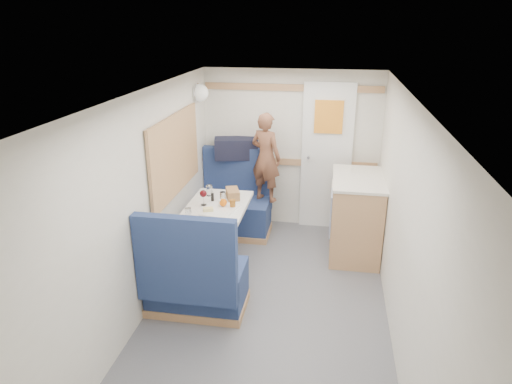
% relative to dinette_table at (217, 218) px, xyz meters
% --- Properties ---
extents(floor, '(4.50, 4.50, 0.00)m').
position_rel_dinette_table_xyz_m(floor, '(0.65, -1.00, -0.57)').
color(floor, '#515156').
rests_on(floor, ground).
extents(ceiling, '(4.50, 4.50, 0.00)m').
position_rel_dinette_table_xyz_m(ceiling, '(0.65, -1.00, 1.43)').
color(ceiling, silver).
rests_on(ceiling, wall_back).
extents(wall_back, '(2.20, 0.02, 2.00)m').
position_rel_dinette_table_xyz_m(wall_back, '(0.65, 1.25, 0.43)').
color(wall_back, silver).
rests_on(wall_back, floor).
extents(wall_left, '(0.02, 4.50, 2.00)m').
position_rel_dinette_table_xyz_m(wall_left, '(-0.45, -1.00, 0.43)').
color(wall_left, silver).
rests_on(wall_left, floor).
extents(wall_right, '(0.02, 4.50, 2.00)m').
position_rel_dinette_table_xyz_m(wall_right, '(1.75, -1.00, 0.43)').
color(wall_right, silver).
rests_on(wall_right, floor).
extents(oak_trim_low, '(2.15, 0.02, 0.08)m').
position_rel_dinette_table_xyz_m(oak_trim_low, '(0.65, 1.23, 0.28)').
color(oak_trim_low, '#A7794B').
rests_on(oak_trim_low, wall_back).
extents(oak_trim_high, '(2.15, 0.02, 0.08)m').
position_rel_dinette_table_xyz_m(oak_trim_high, '(0.65, 1.23, 1.21)').
color(oak_trim_high, '#A7794B').
rests_on(oak_trim_high, wall_back).
extents(side_window, '(0.04, 1.30, 0.72)m').
position_rel_dinette_table_xyz_m(side_window, '(-0.43, 0.00, 0.68)').
color(side_window, '#98A78E').
rests_on(side_window, wall_left).
extents(rear_door, '(0.62, 0.12, 1.86)m').
position_rel_dinette_table_xyz_m(rear_door, '(1.10, 1.22, 0.41)').
color(rear_door, white).
rests_on(rear_door, wall_back).
extents(dinette_table, '(0.62, 0.92, 0.72)m').
position_rel_dinette_table_xyz_m(dinette_table, '(0.00, 0.00, 0.00)').
color(dinette_table, white).
rests_on(dinette_table, floor).
extents(bench_far, '(0.90, 0.59, 1.05)m').
position_rel_dinette_table_xyz_m(bench_far, '(-0.00, 0.86, -0.27)').
color(bench_far, navy).
rests_on(bench_far, floor).
extents(bench_near, '(0.90, 0.59, 1.05)m').
position_rel_dinette_table_xyz_m(bench_near, '(-0.00, -0.86, -0.27)').
color(bench_near, navy).
rests_on(bench_near, floor).
extents(ledge, '(0.90, 0.14, 0.04)m').
position_rel_dinette_table_xyz_m(ledge, '(-0.00, 1.12, 0.31)').
color(ledge, '#A7794B').
rests_on(ledge, bench_far).
extents(dome_light, '(0.20, 0.20, 0.20)m').
position_rel_dinette_table_xyz_m(dome_light, '(-0.39, 0.85, 1.18)').
color(dome_light, white).
rests_on(dome_light, wall_left).
extents(galley_counter, '(0.57, 0.92, 0.92)m').
position_rel_dinette_table_xyz_m(galley_counter, '(1.47, 0.55, -0.10)').
color(galley_counter, '#A7794B').
rests_on(galley_counter, floor).
extents(person, '(0.47, 0.40, 1.09)m').
position_rel_dinette_table_xyz_m(person, '(0.38, 0.90, 0.43)').
color(person, brown).
rests_on(person, bench_far).
extents(duffel_bag, '(0.58, 0.37, 0.26)m').
position_rel_dinette_table_xyz_m(duffel_bag, '(-0.03, 1.12, 0.46)').
color(duffel_bag, black).
rests_on(duffel_bag, ledge).
extents(tray, '(0.35, 0.43, 0.02)m').
position_rel_dinette_table_xyz_m(tray, '(0.07, -0.16, 0.16)').
color(tray, white).
rests_on(tray, dinette_table).
extents(orange_fruit, '(0.08, 0.08, 0.08)m').
position_rel_dinette_table_xyz_m(orange_fruit, '(0.08, -0.07, 0.21)').
color(orange_fruit, '#D34D09').
rests_on(orange_fruit, tray).
extents(cheese_block, '(0.12, 0.09, 0.04)m').
position_rel_dinette_table_xyz_m(cheese_block, '(-0.04, -0.22, 0.19)').
color(cheese_block, '#DCC17F').
rests_on(cheese_block, tray).
extents(wine_glass, '(0.08, 0.08, 0.17)m').
position_rel_dinette_table_xyz_m(wine_glass, '(-0.13, -0.04, 0.28)').
color(wine_glass, white).
rests_on(wine_glass, dinette_table).
extents(tumbler_left, '(0.06, 0.06, 0.10)m').
position_rel_dinette_table_xyz_m(tumbler_left, '(-0.19, -0.38, 0.20)').
color(tumbler_left, white).
rests_on(tumbler_left, dinette_table).
extents(tumbler_mid, '(0.07, 0.07, 0.12)m').
position_rel_dinette_table_xyz_m(tumbler_mid, '(-0.15, 0.25, 0.21)').
color(tumbler_mid, white).
rests_on(tumbler_mid, dinette_table).
extents(tumbler_right, '(0.06, 0.06, 0.10)m').
position_rel_dinette_table_xyz_m(tumbler_right, '(0.03, 0.12, 0.20)').
color(tumbler_right, white).
rests_on(tumbler_right, dinette_table).
extents(beer_glass, '(0.06, 0.06, 0.09)m').
position_rel_dinette_table_xyz_m(beer_glass, '(0.18, -0.07, 0.20)').
color(beer_glass, '#935415').
rests_on(beer_glass, dinette_table).
extents(pepper_grinder, '(0.03, 0.03, 0.09)m').
position_rel_dinette_table_xyz_m(pepper_grinder, '(-0.07, 0.10, 0.20)').
color(pepper_grinder, black).
rests_on(pepper_grinder, dinette_table).
extents(salt_grinder, '(0.04, 0.04, 0.09)m').
position_rel_dinette_table_xyz_m(salt_grinder, '(0.05, -0.07, 0.20)').
color(salt_grinder, silver).
rests_on(salt_grinder, dinette_table).
extents(bread_loaf, '(0.20, 0.27, 0.10)m').
position_rel_dinette_table_xyz_m(bread_loaf, '(0.12, 0.22, 0.20)').
color(bread_loaf, olive).
rests_on(bread_loaf, dinette_table).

